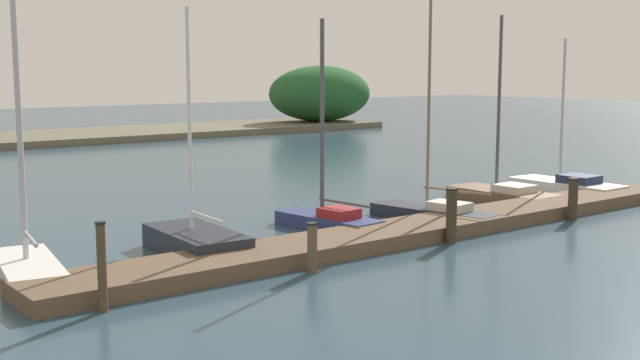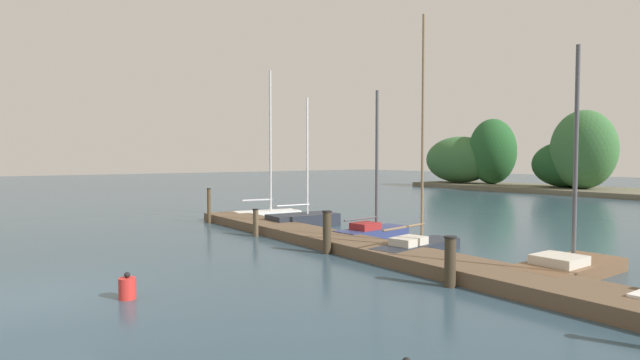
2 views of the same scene
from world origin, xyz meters
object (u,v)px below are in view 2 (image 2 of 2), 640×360
channel_buoy_1 (127,288)px  sailboat_3 (419,244)px  mooring_piling_1 (256,222)px  mooring_piling_2 (327,232)px  sailboat_2 (374,229)px  mooring_piling_0 (209,206)px  sailboat_0 (269,209)px  sailboat_4 (570,264)px  sailboat_1 (306,219)px  mooring_piling_3 (450,261)px

channel_buoy_1 → sailboat_3: bearing=88.7°
mooring_piling_1 → mooring_piling_2: (4.37, 0.14, 0.15)m
sailboat_2 → channel_buoy_1: (2.87, -9.59, -0.11)m
mooring_piling_0 → sailboat_3: bearing=12.5°
sailboat_3 → mooring_piling_2: sailboat_3 is taller
sailboat_0 → channel_buoy_1: bearing=-121.8°
sailboat_3 → sailboat_4: (4.21, 1.04, -0.03)m
sailboat_1 → sailboat_3: (7.17, -0.63, 0.01)m
sailboat_1 → mooring_piling_1: (1.09, -3.05, 0.21)m
sailboat_1 → sailboat_2: (4.11, 0.27, 0.03)m
sailboat_1 → sailboat_4: 11.39m
sailboat_0 → mooring_piling_3: sailboat_0 is taller
mooring_piling_3 → channel_buoy_1: (-3.37, -6.35, -0.36)m
sailboat_4 → mooring_piling_1: bearing=107.7°
mooring_piling_0 → channel_buoy_1: (10.44, -6.34, -0.57)m
sailboat_2 → mooring_piling_3: sailboat_2 is taller
sailboat_4 → channel_buoy_1: size_ratio=10.09×
sailboat_2 → sailboat_4: sailboat_4 is taller
mooring_piling_0 → mooring_piling_3: size_ratio=1.35×
sailboat_3 → sailboat_4: sailboat_3 is taller
mooring_piling_3 → channel_buoy_1: size_ratio=2.05×
mooring_piling_3 → channel_buoy_1: mooring_piling_3 is taller
sailboat_0 → channel_buoy_1: size_ratio=12.54×
mooring_piling_0 → mooring_piling_2: 8.93m
mooring_piling_0 → sailboat_4: bearing=12.9°
sailboat_0 → mooring_piling_0: size_ratio=4.54×
sailboat_0 → mooring_piling_0: bearing=-165.8°
sailboat_2 → sailboat_4: size_ratio=0.94×
sailboat_4 → channel_buoy_1: bearing=154.8°
mooring_piling_1 → channel_buoy_1: mooring_piling_1 is taller
mooring_piling_1 → channel_buoy_1: 8.60m
sailboat_1 → sailboat_3: sailboat_3 is taller
sailboat_4 → mooring_piling_2: size_ratio=4.34×
sailboat_0 → sailboat_1: (3.69, -0.30, -0.11)m
sailboat_4 → mooring_piling_1: size_ratio=5.58×
sailboat_3 → mooring_piling_1: 6.55m
sailboat_2 → sailboat_4: 7.27m
sailboat_1 → mooring_piling_3: size_ratio=4.70×
sailboat_4 → mooring_piling_0: bearing=102.0°
sailboat_0 → sailboat_4: size_ratio=1.24×
sailboat_2 → mooring_piling_3: size_ratio=4.61×
sailboat_3 → sailboat_2: bearing=63.6°
sailboat_0 → sailboat_3: 10.91m
sailboat_4 → mooring_piling_3: size_ratio=4.93×
sailboat_0 → sailboat_1: bearing=-84.4°
mooring_piling_1 → sailboat_1: bearing=109.7°
channel_buoy_1 → sailboat_0: bearing=138.0°
mooring_piling_1 → mooring_piling_2: 4.37m
sailboat_0 → sailboat_4: bearing=-79.3°
sailboat_2 → channel_buoy_1: 10.01m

